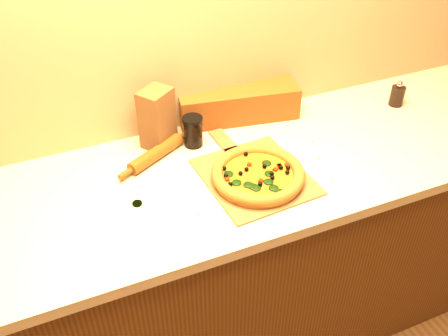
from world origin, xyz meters
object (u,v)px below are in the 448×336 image
at_px(pepper_grinder, 397,95).
at_px(rolling_pin, 156,153).
at_px(pizza_peel, 253,174).
at_px(dark_jar, 193,131).
at_px(pizza, 258,175).

height_order(pepper_grinder, rolling_pin, pepper_grinder).
bearing_deg(pizza_peel, rolling_pin, 138.04).
distance_m(pizza_peel, pepper_grinder, 0.75).
bearing_deg(dark_jar, pepper_grinder, -3.91).
bearing_deg(rolling_pin, pizza, -42.34).
relative_size(pizza_peel, pepper_grinder, 4.73).
relative_size(pizza_peel, pizza, 1.64).
bearing_deg(pepper_grinder, rolling_pin, 178.36).
relative_size(pepper_grinder, rolling_pin, 0.35).
xyz_separation_m(pizza_peel, pepper_grinder, (0.73, 0.18, 0.04)).
height_order(pizza_peel, pepper_grinder, pepper_grinder).
xyz_separation_m(pizza, rolling_pin, (-0.27, 0.25, -0.00)).
distance_m(pizza_peel, rolling_pin, 0.35).
bearing_deg(dark_jar, rolling_pin, -168.77).
distance_m(pizza_peel, pizza, 0.04).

